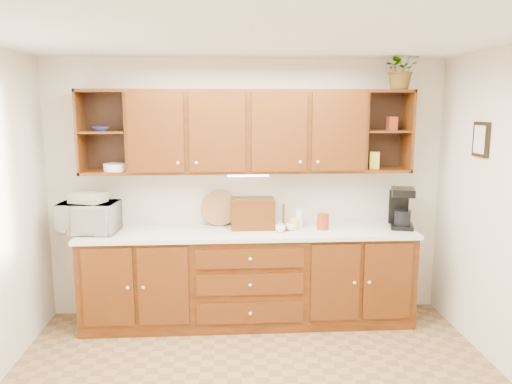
{
  "coord_description": "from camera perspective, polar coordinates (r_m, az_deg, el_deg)",
  "views": [
    {
      "loc": [
        -0.23,
        -3.27,
        2.13
      ],
      "look_at": [
        0.05,
        1.15,
        1.37
      ],
      "focal_mm": 35.0,
      "sensor_mm": 36.0,
      "label": 1
    }
  ],
  "objects": [
    {
      "name": "ceiling",
      "position": [
        3.31,
        0.33,
        17.9
      ],
      "size": [
        4.0,
        4.0,
        0.0
      ],
      "primitive_type": "plane",
      "rotation": [
        3.14,
        0.0,
        0.0
      ],
      "color": "white",
      "rests_on": "back_wall"
    },
    {
      "name": "back_wall",
      "position": [
        5.09,
        -1.04,
        0.37
      ],
      "size": [
        4.0,
        0.0,
        4.0
      ],
      "primitive_type": "plane",
      "rotation": [
        1.57,
        0.0,
        0.0
      ],
      "color": "beige",
      "rests_on": "floor"
    },
    {
      "name": "base_cabinets",
      "position": [
        5.01,
        -0.86,
        -9.82
      ],
      "size": [
        3.2,
        0.6,
        0.9
      ],
      "primitive_type": "cube",
      "color": "#361606",
      "rests_on": "floor"
    },
    {
      "name": "countertop",
      "position": [
        4.87,
        -0.86,
        -4.64
      ],
      "size": [
        3.24,
        0.64,
        0.04
      ],
      "primitive_type": "cube",
      "color": "silver",
      "rests_on": "base_cabinets"
    },
    {
      "name": "upper_cabinets",
      "position": [
        4.87,
        -0.86,
        6.96
      ],
      "size": [
        3.2,
        0.33,
        0.8
      ],
      "color": "#361606",
      "rests_on": "back_wall"
    },
    {
      "name": "undercabinet_light",
      "position": [
        4.85,
        -0.93,
        1.94
      ],
      "size": [
        0.4,
        0.05,
        0.02
      ],
      "primitive_type": "cube",
      "color": "white",
      "rests_on": "upper_cabinets"
    },
    {
      "name": "framed_picture",
      "position": [
        4.72,
        24.33,
        5.49
      ],
      "size": [
        0.03,
        0.24,
        0.3
      ],
      "primitive_type": "cube",
      "color": "black",
      "rests_on": "right_wall"
    },
    {
      "name": "wicker_basket",
      "position": [
        5.01,
        -17.87,
        -3.71
      ],
      "size": [
        0.26,
        0.26,
        0.13
      ],
      "primitive_type": "cylinder",
      "rotation": [
        0.0,
        0.0,
        -0.14
      ],
      "color": "olive",
      "rests_on": "countertop"
    },
    {
      "name": "microwave",
      "position": [
        5.01,
        -18.54,
        -2.78
      ],
      "size": [
        0.56,
        0.41,
        0.29
      ],
      "primitive_type": "imported",
      "rotation": [
        0.0,
        0.0,
        -0.1
      ],
      "color": "beige",
      "rests_on": "countertop"
    },
    {
      "name": "towel_stack",
      "position": [
        4.97,
        -18.66,
        -0.62
      ],
      "size": [
        0.36,
        0.32,
        0.09
      ],
      "primitive_type": "cube",
      "rotation": [
        0.0,
        0.0,
        -0.39
      ],
      "color": "#F1DD71",
      "rests_on": "microwave"
    },
    {
      "name": "wine_bottle",
      "position": [
        4.86,
        -2.0,
        -2.61
      ],
      "size": [
        0.08,
        0.08,
        0.3
      ],
      "primitive_type": "cylinder",
      "rotation": [
        0.0,
        0.0,
        0.14
      ],
      "color": "black",
      "rests_on": "countertop"
    },
    {
      "name": "woven_tray",
      "position": [
        5.08,
        -4.18,
        -3.7
      ],
      "size": [
        0.36,
        0.09,
        0.36
      ],
      "primitive_type": "cylinder",
      "rotation": [
        1.36,
        0.0,
        -0.0
      ],
      "color": "olive",
      "rests_on": "countertop"
    },
    {
      "name": "bread_box",
      "position": [
        4.92,
        -0.38,
        -2.46
      ],
      "size": [
        0.43,
        0.27,
        0.3
      ],
      "primitive_type": "cube",
      "rotation": [
        0.0,
        0.0,
        0.01
      ],
      "color": "#361606",
      "rests_on": "countertop"
    },
    {
      "name": "mug_tree",
      "position": [
        4.86,
        3.15,
        -3.94
      ],
      "size": [
        0.21,
        0.22,
        0.27
      ],
      "rotation": [
        0.0,
        0.0,
        -0.02
      ],
      "color": "#361606",
      "rests_on": "countertop"
    },
    {
      "name": "canister_red",
      "position": [
        4.93,
        7.66,
        -3.37
      ],
      "size": [
        0.14,
        0.14,
        0.15
      ],
      "primitive_type": "cylinder",
      "rotation": [
        0.0,
        0.0,
        -0.34
      ],
      "color": "#953115",
      "rests_on": "countertop"
    },
    {
      "name": "canister_white",
      "position": [
        4.97,
        4.93,
        -2.96
      ],
      "size": [
        0.08,
        0.08,
        0.2
      ],
      "primitive_type": "cylinder",
      "rotation": [
        0.0,
        0.0,
        -0.04
      ],
      "color": "white",
      "rests_on": "countertop"
    },
    {
      "name": "canister_yellow",
      "position": [
        4.9,
        4.34,
        -3.68
      ],
      "size": [
        0.1,
        0.1,
        0.11
      ],
      "primitive_type": "cylinder",
      "rotation": [
        0.0,
        0.0,
        -0.19
      ],
      "color": "yellow",
      "rests_on": "countertop"
    },
    {
      "name": "coffee_maker",
      "position": [
        5.15,
        16.27,
        -1.82
      ],
      "size": [
        0.28,
        0.33,
        0.4
      ],
      "rotation": [
        0.0,
        0.0,
        -0.27
      ],
      "color": "black",
      "rests_on": "countertop"
    },
    {
      "name": "bowl_stack",
      "position": [
        4.99,
        -17.31,
        6.9
      ],
      "size": [
        0.2,
        0.2,
        0.04
      ],
      "primitive_type": "imported",
      "rotation": [
        0.0,
        0.0,
        0.31
      ],
      "color": "navy",
      "rests_on": "upper_cabinets"
    },
    {
      "name": "plate_stack",
      "position": [
        4.97,
        -15.79,
        2.74
      ],
      "size": [
        0.28,
        0.28,
        0.07
      ],
      "primitive_type": "cylinder",
      "rotation": [
        0.0,
        0.0,
        0.35
      ],
      "color": "white",
      "rests_on": "upper_cabinets"
    },
    {
      "name": "pantry_box_yellow",
      "position": [
        5.09,
        13.38,
        3.55
      ],
      "size": [
        0.11,
        0.09,
        0.17
      ],
      "primitive_type": "cube",
      "rotation": [
        0.0,
        0.0,
        -0.25
      ],
      "color": "yellow",
      "rests_on": "upper_cabinets"
    },
    {
      "name": "pantry_box_red",
      "position": [
        5.11,
        15.28,
        7.57
      ],
      "size": [
        0.09,
        0.09,
        0.13
      ],
      "primitive_type": "cube",
      "rotation": [
        0.0,
        0.0,
        0.11
      ],
      "color": "#953115",
      "rests_on": "upper_cabinets"
    },
    {
      "name": "potted_plant",
      "position": [
        5.11,
        16.27,
        13.35
      ],
      "size": [
        0.41,
        0.38,
        0.39
      ],
      "primitive_type": "imported",
      "rotation": [
        0.0,
        0.0,
        0.24
      ],
      "color": "#999999",
      "rests_on": "upper_cabinets"
    }
  ]
}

